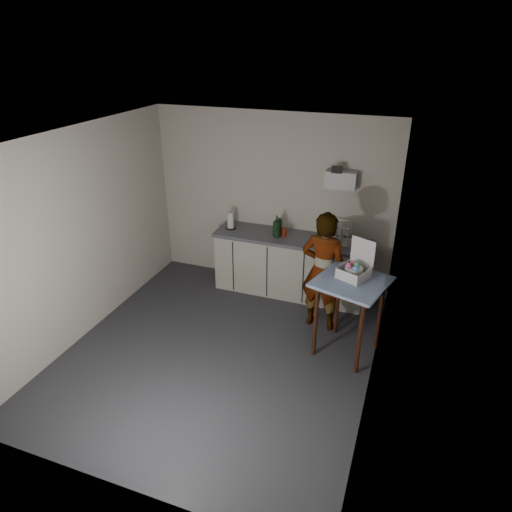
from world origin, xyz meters
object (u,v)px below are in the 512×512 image
(kitchen_counter, at_px, (290,267))
(paper_towel, at_px, (231,221))
(standing_man, at_px, (323,271))
(dark_bottle, at_px, (279,226))
(soda_can, at_px, (284,232))
(side_table, at_px, (351,290))
(bakery_box, at_px, (355,269))
(soap_bottle, at_px, (277,226))
(dish_rack, at_px, (336,238))

(kitchen_counter, height_order, paper_towel, paper_towel)
(standing_man, distance_m, dark_bottle, 1.12)
(soda_can, distance_m, paper_towel, 0.83)
(side_table, bearing_deg, kitchen_counter, 148.66)
(side_table, bearing_deg, dark_bottle, 152.78)
(paper_towel, distance_m, bakery_box, 2.25)
(kitchen_counter, distance_m, paper_towel, 1.12)
(soap_bottle, height_order, dark_bottle, soap_bottle)
(paper_towel, height_order, bakery_box, bakery_box)
(soda_can, distance_m, dish_rack, 0.74)
(standing_man, relative_size, dish_rack, 3.88)
(side_table, xyz_separation_m, standing_man, (-0.42, 0.46, -0.06))
(side_table, distance_m, paper_towel, 2.30)
(paper_towel, distance_m, dish_rack, 1.57)
(dish_rack, distance_m, bakery_box, 1.17)
(bakery_box, bearing_deg, soda_can, 161.96)
(soda_can, relative_size, paper_towel, 0.47)
(side_table, distance_m, dish_rack, 1.26)
(kitchen_counter, bearing_deg, side_table, -47.74)
(standing_man, bearing_deg, bakery_box, 146.30)
(kitchen_counter, distance_m, dark_bottle, 0.64)
(kitchen_counter, distance_m, dish_rack, 0.83)
(paper_towel, bearing_deg, kitchen_counter, 0.81)
(side_table, distance_m, soda_can, 1.62)
(standing_man, distance_m, dish_rack, 0.75)
(kitchen_counter, bearing_deg, soda_can, -169.79)
(kitchen_counter, xyz_separation_m, bakery_box, (1.05, -1.05, 0.66))
(soap_bottle, bearing_deg, dark_bottle, 80.61)
(soap_bottle, distance_m, dark_bottle, 0.10)
(soda_can, xyz_separation_m, dish_rack, (0.74, 0.05, 0.01))
(kitchen_counter, distance_m, bakery_box, 1.63)
(dark_bottle, xyz_separation_m, paper_towel, (-0.75, -0.04, 0.00))
(kitchen_counter, relative_size, paper_towel, 8.77)
(dark_bottle, bearing_deg, dish_rack, 0.17)
(soda_can, bearing_deg, dish_rack, 4.16)
(soda_can, relative_size, dark_bottle, 0.50)
(kitchen_counter, distance_m, standing_man, 1.01)
(soap_bottle, distance_m, bakery_box, 1.61)
(soda_can, bearing_deg, soap_bottle, -159.69)
(side_table, xyz_separation_m, bakery_box, (0.00, 0.10, 0.23))
(standing_man, height_order, dish_rack, standing_man)
(dark_bottle, height_order, bakery_box, bakery_box)
(soda_can, bearing_deg, standing_man, -42.77)
(standing_man, bearing_deg, dish_rack, -84.21)
(soap_bottle, bearing_deg, soda_can, 20.31)
(paper_towel, bearing_deg, dish_rack, 1.72)
(soda_can, height_order, dark_bottle, dark_bottle)
(dish_rack, bearing_deg, soap_bottle, -173.80)
(standing_man, relative_size, paper_towel, 6.31)
(side_table, relative_size, soda_can, 8.26)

